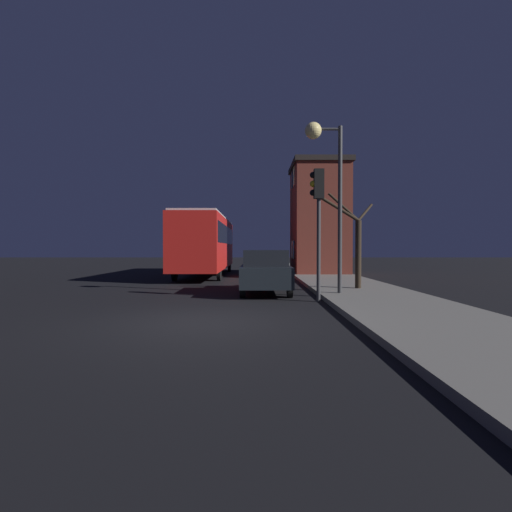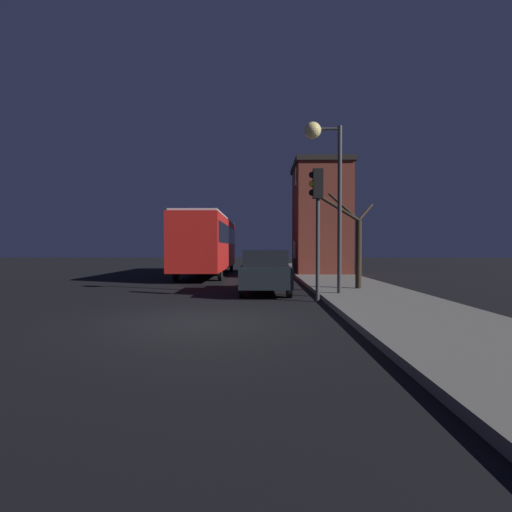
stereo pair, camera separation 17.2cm
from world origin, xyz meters
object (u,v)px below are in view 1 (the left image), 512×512
Objects in this scene: bus at (207,241)px; traffic_light at (319,206)px; streetlamp at (325,160)px; bare_tree at (356,242)px; car_near_lane at (266,271)px; car_mid_lane at (267,263)px.

traffic_light is at bearing -67.36° from bus.
streetlamp is 12.08m from bus.
streetlamp reaches higher than bare_tree.
bus is (-4.87, 11.67, -0.85)m from traffic_light.
streetlamp is 1.33× the size of car_near_lane.
bare_tree is at bearing -53.32° from bus.
traffic_light is at bearing -108.52° from streetlamp.
streetlamp is 3.46m from bare_tree.
traffic_light is at bearing -56.58° from car_near_lane.
bare_tree is 0.85× the size of car_near_lane.
car_mid_lane is (3.56, -0.15, -1.30)m from bus.
car_mid_lane is at bearing 88.47° from car_near_lane.
car_near_lane is 9.17m from car_mid_lane.
bare_tree is 3.55m from car_near_lane.
car_near_lane is at bearing 146.11° from streetlamp.
streetlamp is 4.39m from car_near_lane.
bus reaches higher than car_mid_lane.
streetlamp is 1.40× the size of traffic_light.
bare_tree is (1.81, 2.70, -1.05)m from traffic_light.
streetlamp is at bearing -131.82° from bare_tree.
streetlamp reaches higher than car_mid_lane.
bus is 9.97m from car_near_lane.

